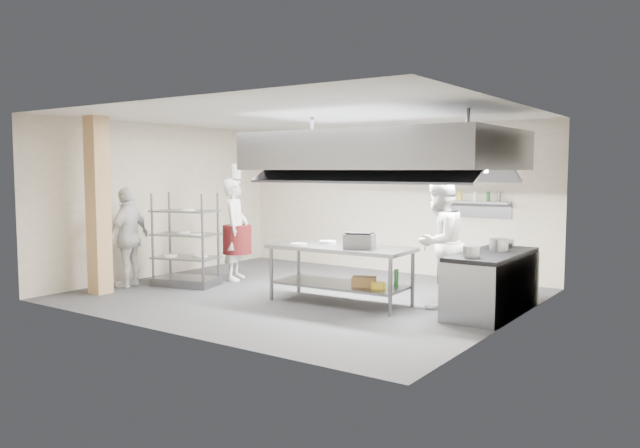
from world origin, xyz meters
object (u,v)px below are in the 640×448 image
Objects in this scene: pass_rack at (186,239)px; chef_plating at (129,237)px; chef_line at (439,243)px; stockpot at (499,245)px; chef_head at (236,229)px; griddle at (360,241)px; island at (340,275)px; cooking_range at (492,285)px.

chef_plating is at bearing -155.13° from pass_rack.
stockpot is (0.84, 0.24, 0.01)m from chef_line.
pass_rack is at bearing -70.22° from chef_line.
griddle is at bearing -130.05° from chef_head.
stockpot is at bearing 91.96° from chef_plating.
island is 1.17× the size of chef_head.
chef_line is 5.52m from chef_plating.
chef_line is (1.39, 0.63, 0.53)m from island.
pass_rack reaches higher than cooking_range.
chef_line reaches higher than island.
cooking_range is at bearing 90.76° from chef_plating.
pass_rack is at bearing -176.58° from island.
pass_rack is 3.83× the size of griddle.
griddle is (3.15, -0.64, 0.05)m from chef_head.
chef_line is at bearing -118.48° from chef_head.
chef_plating is (-5.28, -1.62, -0.09)m from chef_line.
cooking_range is at bearing -117.44° from chef_head.
chef_head is 4.40× the size of griddle.
chef_line reaches higher than cooking_range.
pass_rack is 0.85× the size of chef_line.
stockpot is (1.86, 0.89, -0.02)m from griddle.
island is at bearing -158.69° from stockpot.
pass_rack is 0.87× the size of chef_head.
stockpot is (5.35, 1.21, 0.15)m from pass_rack.
chef_line reaches higher than chef_head.
griddle is 2.07m from stockpot.
griddle is (3.49, 0.33, 0.17)m from pass_rack.
cooking_range is at bearing 15.28° from island.
chef_head is at bearing 55.58° from pass_rack.
island is at bearing -161.82° from cooking_range.
chef_plating is at bearing -168.55° from island.
island is at bearing -131.08° from chef_head.
griddle reaches higher than island.
pass_rack is (-3.12, -0.35, 0.39)m from island.
cooking_range is at bearing 104.19° from chef_line.
chef_plating reaches higher than griddle.
chef_line is (4.18, 0.01, 0.02)m from chef_head.
chef_head reaches higher than island.
pass_rack reaches higher than stockpot.
cooking_range is 5.01m from chef_head.
griddle is at bearing -6.24° from island.
island is at bearing -9.05° from pass_rack.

